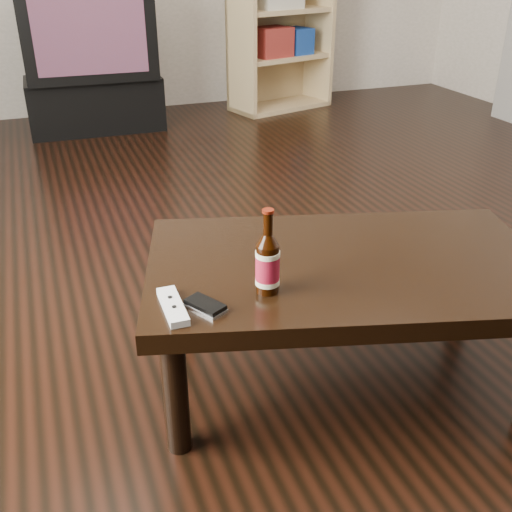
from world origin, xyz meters
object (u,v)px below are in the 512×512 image
object	(u,v)px
tv	(86,28)
beer_bottle	(268,264)
remote	(173,306)
tv_stand	(96,103)
coffee_table	(345,277)
phone	(205,306)
bookshelf	(278,6)

from	to	relation	value
tv	beer_bottle	size ratio (longest dim) A/B	3.91
beer_bottle	remote	xyz separation A→B (m)	(-0.24, -0.00, -0.07)
tv_stand	tv	world-z (taller)	tv
tv_stand	coffee_table	world-z (taller)	coffee_table
tv	remote	world-z (taller)	tv
tv_stand	coffee_table	distance (m)	3.11
beer_bottle	phone	size ratio (longest dim) A/B	1.93
bookshelf	remote	world-z (taller)	bookshelf
tv_stand	coffee_table	size ratio (longest dim) A/B	0.75
tv_stand	remote	size ratio (longest dim) A/B	5.55
tv	phone	world-z (taller)	tv
bookshelf	remote	bearing A→B (deg)	-131.74
tv_stand	beer_bottle	distance (m)	3.19
tv	beer_bottle	distance (m)	3.18
tv_stand	bookshelf	size ratio (longest dim) A/B	0.62
tv_stand	beer_bottle	size ratio (longest dim) A/B	4.13
remote	phone	bearing A→B (deg)	-16.17
bookshelf	beer_bottle	world-z (taller)	bookshelf
coffee_table	tv	bearing A→B (deg)	95.82
phone	remote	world-z (taller)	remote
bookshelf	phone	distance (m)	3.71
beer_bottle	phone	world-z (taller)	beer_bottle
tv	beer_bottle	xyz separation A→B (m)	(0.05, -3.17, -0.20)
tv_stand	beer_bottle	xyz separation A→B (m)	(0.05, -3.17, 0.30)
phone	tv_stand	bearing A→B (deg)	59.06
tv	bookshelf	world-z (taller)	bookshelf
tv_stand	phone	size ratio (longest dim) A/B	7.96
tv_stand	phone	bearing A→B (deg)	-90.80
phone	coffee_table	bearing A→B (deg)	-15.64
tv	remote	bearing A→B (deg)	-92.13
tv	phone	size ratio (longest dim) A/B	7.55
beer_bottle	remote	world-z (taller)	beer_bottle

